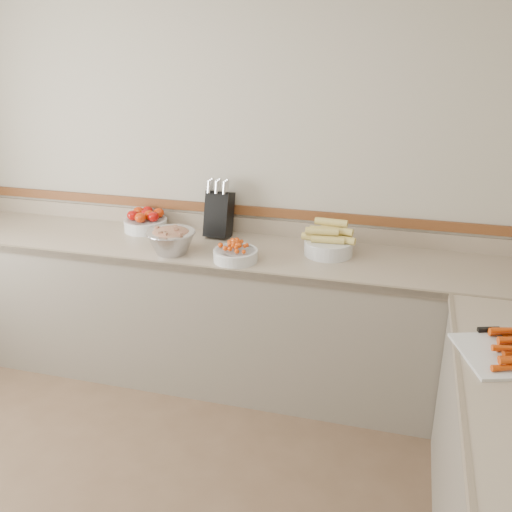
% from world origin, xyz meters
% --- Properties ---
extents(back_wall, '(4.00, 0.00, 4.00)m').
position_xyz_m(back_wall, '(0.00, 2.00, 1.30)').
color(back_wall, '#AEA490').
rests_on(back_wall, ground_plane).
extents(counter_back, '(4.00, 0.65, 1.08)m').
position_xyz_m(counter_back, '(0.00, 1.68, 0.45)').
color(counter_back, gray).
rests_on(counter_back, ground_plane).
extents(knife_block, '(0.17, 0.20, 0.38)m').
position_xyz_m(knife_block, '(-0.04, 1.88, 1.05)').
color(knife_block, black).
rests_on(knife_block, counter_back).
extents(tomato_bowl, '(0.28, 0.28, 0.14)m').
position_xyz_m(tomato_bowl, '(-0.54, 1.86, 0.96)').
color(tomato_bowl, silver).
rests_on(tomato_bowl, counter_back).
extents(cherry_tomato_bowl, '(0.26, 0.26, 0.13)m').
position_xyz_m(cherry_tomato_bowl, '(0.19, 1.49, 0.95)').
color(cherry_tomato_bowl, silver).
rests_on(cherry_tomato_bowl, counter_back).
extents(corn_bowl, '(0.32, 0.29, 0.21)m').
position_xyz_m(corn_bowl, '(0.68, 1.74, 0.97)').
color(corn_bowl, silver).
rests_on(corn_bowl, counter_back).
extents(rhubarb_bowl, '(0.29, 0.29, 0.16)m').
position_xyz_m(rhubarb_bowl, '(-0.21, 1.51, 0.98)').
color(rhubarb_bowl, '#B2B2BA').
rests_on(rhubarb_bowl, counter_back).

